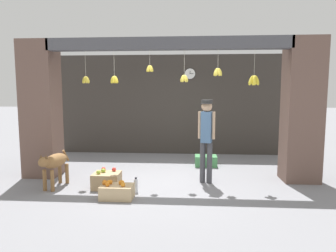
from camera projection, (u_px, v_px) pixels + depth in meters
ground_plane at (167, 182)px, 6.12m from camera, size 60.00×60.00×0.00m
shop_back_wall at (174, 105)px, 8.82m from camera, size 6.76×0.12×2.90m
shop_pillar_left at (41, 110)px, 6.44m from camera, size 0.70×0.60×2.90m
shop_pillar_right at (302, 111)px, 6.06m from camera, size 0.70×0.60×2.90m
storefront_awning at (167, 46)px, 5.92m from camera, size 4.86×0.29×0.95m
dog at (54, 163)px, 5.69m from camera, size 0.36×0.95×0.71m
shopkeeper at (206, 134)px, 5.95m from camera, size 0.33×0.29×1.67m
fruit_crate_oranges at (117, 191)px, 5.15m from camera, size 0.56×0.35×0.31m
fruit_crate_apples at (107, 180)px, 5.71m from camera, size 0.50×0.44×0.37m
produce_box_green at (206, 161)px, 7.41m from camera, size 0.54×0.40×0.26m
water_bottle at (136, 185)px, 5.46m from camera, size 0.07×0.07×0.28m
wall_clock at (190, 74)px, 8.61m from camera, size 0.32×0.03×0.32m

